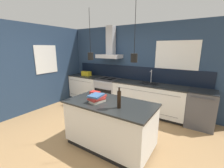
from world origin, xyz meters
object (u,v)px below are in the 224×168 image
Objects in this scene: oven_range at (108,91)px; red_supply_box at (95,94)px; dishwasher at (201,109)px; yellow_toolbox at (86,73)px; bottle_on_island at (119,99)px; book_stack at (97,98)px.

red_supply_box is (0.84, -1.71, 0.51)m from oven_range.
dishwasher is 3.76m from yellow_toolbox.
yellow_toolbox is at bearing 142.09° from bottle_on_island.
bottle_on_island reaches higher than book_stack.
oven_range is 2.30m from book_stack.
yellow_toolbox reaches higher than book_stack.
bottle_on_island is 0.81m from red_supply_box.
bottle_on_island is 1.79× the size of red_supply_box.
bottle_on_island is at bearing -3.40° from book_stack.
bottle_on_island is at bearing -120.43° from dishwasher.
yellow_toolbox is (-2.06, 1.96, 0.00)m from book_stack.
bottle_on_island is (1.59, -1.99, 0.61)m from oven_range.
oven_range and dishwasher have the same top height.
oven_range is at bearing 116.18° from red_supply_box.
dishwasher is (2.76, 0.00, -0.00)m from oven_range.
bottle_on_island is 1.07× the size of yellow_toolbox.
bottle_on_island reaches higher than red_supply_box.
yellow_toolbox reaches higher than dishwasher.
book_stack is at bearing -45.12° from red_supply_box.
yellow_toolbox is (-2.56, 1.99, -0.08)m from bottle_on_island.
yellow_toolbox is at bearing 136.59° from red_supply_box.
dishwasher is at bearing 59.57° from bottle_on_island.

